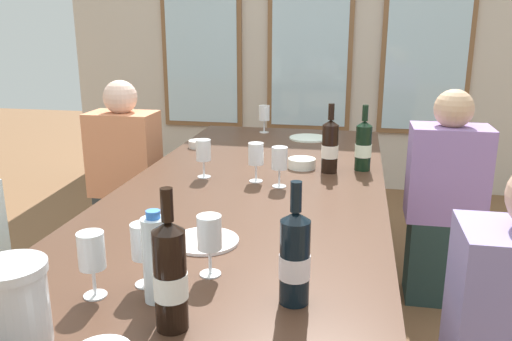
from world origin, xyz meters
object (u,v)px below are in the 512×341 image
Objects in this scene: seated_person_2 at (126,181)px; seated_person_3 at (444,204)px; wine_bottle_2 at (170,276)px; dining_table at (247,208)px; tasting_bowl_0 at (199,144)px; tasting_bowl_1 at (302,163)px; water_bottle at (155,259)px; wine_bottle_1 at (363,146)px; wine_glass_4 at (209,234)px; wine_glass_3 at (203,151)px; wine_glass_1 at (264,114)px; wine_glass_0 at (280,159)px; wine_glass_5 at (91,252)px; white_plate_0 at (309,138)px; wine_glass_2 at (256,156)px; metal_pitcher at (14,304)px; wine_glass_6 at (144,243)px; wine_bottle_0 at (295,258)px; wine_bottle_3 at (330,146)px; white_plate_1 at (205,241)px.

seated_person_2 is 1.00× the size of seated_person_3.
seated_person_2 is (-0.91, 1.73, -0.34)m from wine_bottle_2.
tasting_bowl_0 is at bearing 119.52° from dining_table.
tasting_bowl_1 is 0.12× the size of seated_person_3.
water_bottle is at bearing -62.66° from seated_person_2.
wine_glass_4 is (-0.41, -1.18, 0.00)m from wine_bottle_1.
seated_person_3 reaches higher than water_bottle.
seated_person_3 is (0.85, 1.65, -0.34)m from wine_bottle_2.
wine_glass_4 is (0.05, -0.70, 0.18)m from dining_table.
wine_glass_3 is at bearing 103.11° from wine_bottle_2.
wine_glass_1 reaches higher than dining_table.
wine_glass_5 is (-0.32, -1.02, 0.00)m from wine_glass_0.
wine_bottle_1 is 1.79× the size of wine_glass_5.
white_plate_0 is 0.89m from seated_person_3.
wine_glass_1 is 1.98m from wine_glass_4.
white_plate_0 is 2.00m from water_bottle.
wine_bottle_1 reaches higher than tasting_bowl_0.
wine_glass_2 reaches higher than tasting_bowl_0.
tasting_bowl_0 is 0.74m from wine_glass_2.
wine_glass_2 is (0.27, 1.30, 0.02)m from metal_pitcher.
wine_glass_2 is at bearing -4.95° from wine_glass_3.
wine_glass_0 is 1.00× the size of wine_glass_4.
wine_bottle_2 is at bearing -88.04° from dining_table.
wine_bottle_1 is at bearing -63.80° from white_plate_0.
wine_bottle_2 is 1.40× the size of water_bottle.
wine_bottle_2 is 1.93× the size of wine_glass_3.
water_bottle is (0.23, 0.24, 0.02)m from metal_pitcher.
wine_glass_3 reaches higher than tasting_bowl_0.
wine_glass_1 is at bearing 59.23° from tasting_bowl_0.
wine_bottle_1 reaches higher than wine_glass_1.
wine_glass_1 is 1.00× the size of wine_glass_6.
wine_glass_2 reaches higher than dining_table.
wine_glass_5 is (0.23, -1.66, 0.10)m from tasting_bowl_0.
wine_bottle_0 is at bearing -97.42° from wine_bottle_1.
wine_bottle_0 is 0.94× the size of wine_bottle_2.
wine_bottle_3 reaches higher than wine_glass_4.
dining_table is at bearing -126.91° from wine_bottle_3.
white_plate_1 is at bearing -92.67° from wine_glass_2.
wine_glass_6 is at bearing -149.42° from wine_glass_4.
wine_bottle_2 is at bearing -74.83° from tasting_bowl_0.
seated_person_3 reaches higher than dining_table.
wine_bottle_0 is 0.28× the size of seated_person_2.
seated_person_2 reaches higher than white_plate_0.
wine_glass_4 is at bearing -109.29° from wine_bottle_1.
wine_glass_4 is 1.00× the size of wine_glass_6.
wine_glass_5 is 1.93m from seated_person_3.
white_plate_0 is 1.33× the size of wine_glass_3.
wine_glass_1 is at bearing 98.22° from wine_glass_2.
dining_table is 21.65× the size of tasting_bowl_1.
water_bottle is (-0.19, -1.99, 0.11)m from white_plate_0.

